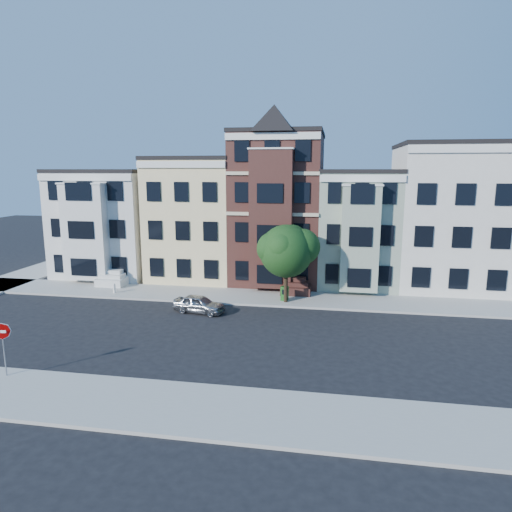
% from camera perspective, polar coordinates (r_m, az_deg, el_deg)
% --- Properties ---
extents(ground, '(120.00, 120.00, 0.00)m').
position_cam_1_polar(ground, '(25.91, -1.19, -10.23)').
color(ground, black).
extents(far_sidewalk, '(60.00, 4.00, 0.15)m').
position_cam_1_polar(far_sidewalk, '(33.37, 1.44, -5.24)').
color(far_sidewalk, '#9E9B93').
rests_on(far_sidewalk, ground).
extents(near_sidewalk, '(60.00, 4.00, 0.15)m').
position_cam_1_polar(near_sidewalk, '(18.82, -6.09, -18.61)').
color(near_sidewalk, '#9E9B93').
rests_on(near_sidewalk, ground).
extents(house_white, '(8.00, 9.00, 9.00)m').
position_cam_1_polar(house_white, '(43.25, -17.31, 3.95)').
color(house_white, silver).
rests_on(house_white, ground).
extents(house_yellow, '(7.00, 9.00, 10.00)m').
position_cam_1_polar(house_yellow, '(40.20, -7.10, 4.58)').
color(house_yellow, beige).
rests_on(house_yellow, ground).
extents(house_brown, '(7.00, 9.00, 12.00)m').
position_cam_1_polar(house_brown, '(38.66, 2.90, 5.89)').
color(house_brown, '#3F1F19').
rests_on(house_brown, ground).
extents(house_green, '(6.00, 9.00, 9.00)m').
position_cam_1_polar(house_green, '(38.58, 12.52, 3.40)').
color(house_green, '#909E89').
rests_on(house_green, ground).
extents(house_cream, '(8.00, 9.00, 11.00)m').
position_cam_1_polar(house_cream, '(39.43, 22.82, 4.43)').
color(house_cream, silver).
rests_on(house_cream, ground).
extents(street_tree, '(6.09, 6.09, 6.73)m').
position_cam_1_polar(street_tree, '(31.40, 3.80, 0.16)').
color(street_tree, '#224B1C').
rests_on(street_tree, far_sidewalk).
extents(parked_car, '(3.64, 1.99, 1.17)m').
position_cam_1_polar(parked_car, '(30.34, -7.12, -5.97)').
color(parked_car, '#95969C').
rests_on(parked_car, ground).
extents(newspaper_box, '(0.56, 0.53, 1.02)m').
position_cam_1_polar(newspaper_box, '(32.38, 3.59, -4.70)').
color(newspaper_box, '#1A521B').
rests_on(newspaper_box, far_sidewalk).
extents(fire_hydrant, '(0.21, 0.21, 0.58)m').
position_cam_1_polar(fire_hydrant, '(35.90, -17.29, -3.98)').
color(fire_hydrant, silver).
rests_on(fire_hydrant, far_sidewalk).
extents(stop_sign, '(0.77, 0.20, 2.79)m').
position_cam_1_polar(stop_sign, '(23.57, -29.02, -9.82)').
color(stop_sign, '#AE0302').
rests_on(stop_sign, near_sidewalk).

